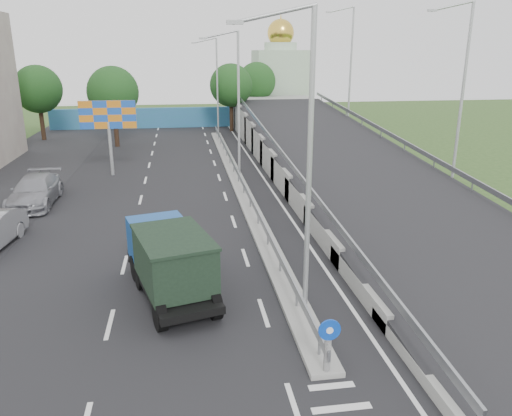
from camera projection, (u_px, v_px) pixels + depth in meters
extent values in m
cube|color=black|center=(198.00, 202.00, 30.64)|extent=(26.00, 90.00, 0.04)
cube|color=gray|center=(238.00, 183.00, 34.81)|extent=(1.00, 44.00, 0.20)
cube|color=gray|center=(408.00, 146.00, 35.88)|extent=(0.10, 50.00, 0.32)
cube|color=gray|center=(278.00, 150.00, 34.53)|extent=(0.10, 50.00, 0.32)
cube|color=gray|center=(238.00, 174.00, 34.61)|extent=(0.08, 44.00, 0.32)
cylinder|color=gray|center=(238.00, 177.00, 34.69)|extent=(0.09, 0.09, 0.60)
cylinder|color=black|center=(328.00, 352.00, 14.04)|extent=(0.20, 0.20, 1.20)
cylinder|color=#0C3FBF|center=(330.00, 330.00, 13.74)|extent=(0.64, 0.05, 0.64)
cylinder|color=white|center=(330.00, 331.00, 13.71)|extent=(0.20, 0.03, 0.20)
cylinder|color=#B2B5B7|center=(309.00, 169.00, 16.34)|extent=(0.18, 0.18, 10.00)
cylinder|color=#B2B5B7|center=(275.00, 14.00, 14.74)|extent=(2.57, 0.12, 0.66)
cube|color=#B2B5B7|center=(235.00, 22.00, 14.65)|extent=(0.50, 0.18, 0.12)
cylinder|color=#B2B5B7|center=(239.00, 106.00, 35.20)|extent=(0.18, 0.18, 10.00)
cylinder|color=#B2B5B7|center=(220.00, 35.00, 33.60)|extent=(2.57, 0.12, 0.66)
cube|color=#B2B5B7|center=(203.00, 38.00, 33.51)|extent=(0.50, 0.18, 0.12)
cylinder|color=#B2B5B7|center=(217.00, 87.00, 54.06)|extent=(0.18, 0.18, 10.00)
cylinder|color=#B2B5B7|center=(205.00, 40.00, 52.46)|extent=(2.57, 0.12, 0.66)
cube|color=#B2B5B7|center=(194.00, 43.00, 52.37)|extent=(0.50, 0.18, 0.12)
cube|color=teal|center=(179.00, 118.00, 60.32)|extent=(30.00, 0.50, 2.40)
cube|color=#B2CCAD|center=(280.00, 84.00, 68.85)|extent=(7.00, 7.00, 9.00)
cylinder|color=#B2CCAD|center=(280.00, 46.00, 67.35)|extent=(4.40, 4.40, 1.00)
sphere|color=gold|center=(281.00, 33.00, 66.84)|extent=(3.60, 3.60, 3.60)
cone|color=gold|center=(281.00, 17.00, 66.24)|extent=(0.30, 0.30, 1.20)
cylinder|color=#B2B5B7|center=(111.00, 149.00, 36.73)|extent=(0.24, 0.24, 4.00)
cube|color=orange|center=(108.00, 115.00, 35.98)|extent=(4.00, 0.20, 2.00)
cylinder|color=black|center=(116.00, 126.00, 47.91)|extent=(0.44, 0.44, 4.00)
sphere|color=#113F1A|center=(113.00, 92.00, 46.95)|extent=(4.80, 4.80, 4.80)
cylinder|color=black|center=(231.00, 114.00, 57.15)|extent=(0.44, 0.44, 4.00)
sphere|color=#113F1A|center=(231.00, 85.00, 56.19)|extent=(4.80, 4.80, 4.80)
cylinder|color=black|center=(42.00, 121.00, 51.49)|extent=(0.44, 0.44, 4.00)
sphere|color=#113F1A|center=(38.00, 89.00, 50.53)|extent=(4.80, 4.80, 4.80)
cylinder|color=black|center=(257.00, 107.00, 64.32)|extent=(0.44, 0.44, 4.00)
sphere|color=#113F1A|center=(257.00, 81.00, 63.36)|extent=(4.80, 4.80, 4.80)
cylinder|color=black|center=(136.00, 268.00, 20.16)|extent=(0.59, 1.10, 1.05)
cylinder|color=black|center=(182.00, 260.00, 20.88)|extent=(0.59, 1.10, 1.05)
cylinder|color=black|center=(140.00, 276.00, 19.41)|extent=(0.59, 1.10, 1.05)
cylinder|color=black|center=(188.00, 268.00, 20.13)|extent=(0.59, 1.10, 1.05)
cylinder|color=black|center=(160.00, 316.00, 16.50)|extent=(0.59, 1.10, 1.05)
cylinder|color=black|center=(214.00, 305.00, 17.22)|extent=(0.59, 1.10, 1.05)
cube|color=black|center=(172.00, 280.00, 18.73)|extent=(3.63, 6.25, 0.29)
cube|color=navy|center=(157.00, 237.00, 20.40)|extent=(2.50, 2.03, 1.62)
cube|color=black|center=(152.00, 222.00, 20.91)|extent=(1.76, 0.52, 0.67)
cube|color=black|center=(154.00, 253.00, 21.41)|extent=(2.15, 0.70, 0.48)
cube|color=black|center=(174.00, 260.00, 17.92)|extent=(3.13, 4.07, 1.71)
cube|color=black|center=(173.00, 237.00, 17.65)|extent=(3.25, 4.19, 0.11)
imported|color=gray|center=(35.00, 191.00, 29.96)|extent=(2.43, 5.91, 1.71)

